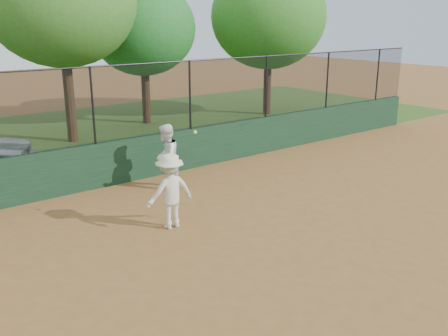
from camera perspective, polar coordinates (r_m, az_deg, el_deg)
ground at (r=9.33m, az=4.51°, el=-11.06°), size 80.00×80.00×0.00m
back_wall at (r=13.82m, az=-12.39°, el=0.62°), size 26.00×0.20×1.20m
grass_strip at (r=19.40m, az=-20.07°, el=2.78°), size 36.00×12.00×0.01m
player_second at (r=13.12m, az=-6.63°, el=1.26°), size 1.07×1.03×1.74m
player_main at (r=10.68m, az=-6.19°, el=-2.62°), size 1.09×0.78×2.16m
fence_assembly at (r=13.45m, az=-12.94°, el=7.30°), size 26.00×0.06×2.00m
tree_2 at (r=18.75m, az=-18.15°, el=17.71°), size 5.25×4.78×7.20m
tree_3 at (r=21.51m, az=-9.24°, el=15.45°), size 4.46×4.05×5.87m
tree_4 at (r=23.45m, az=5.16°, el=16.85°), size 5.39×4.90×6.75m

